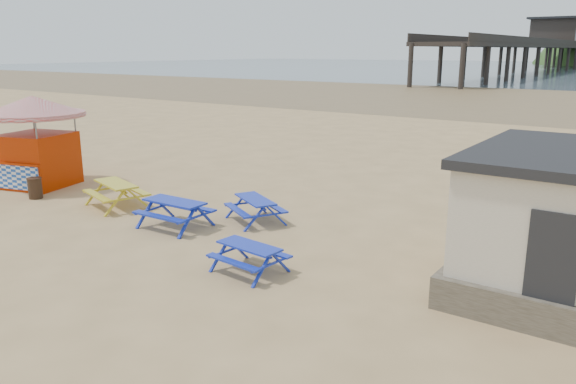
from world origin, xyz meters
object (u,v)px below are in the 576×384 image
Objects in this scene: litter_bin at (35,188)px; picnic_table_yellow at (117,195)px; ice_cream_kiosk at (35,130)px; picnic_table_blue_b at (255,210)px.

picnic_table_yellow is at bearing 15.66° from litter_bin.
ice_cream_kiosk is (-5.02, 0.32, 1.80)m from picnic_table_yellow.
picnic_table_blue_b is 0.47× the size of ice_cream_kiosk.
litter_bin is at bearing -51.93° from ice_cream_kiosk.
ice_cream_kiosk is 2.78m from litter_bin.
ice_cream_kiosk is at bearing -166.69° from picnic_table_yellow.
picnic_table_yellow is 0.50× the size of ice_cream_kiosk.
ice_cream_kiosk is (-9.97, -1.03, 1.85)m from picnic_table_blue_b.
picnic_table_blue_b is 5.13m from picnic_table_yellow.
litter_bin is (-8.29, -2.28, 0.01)m from picnic_table_blue_b.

